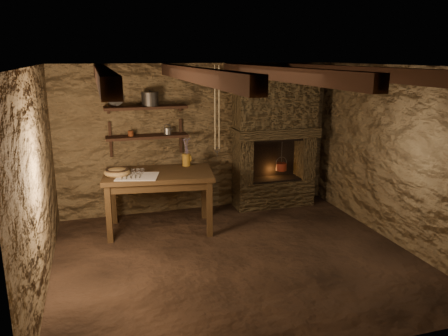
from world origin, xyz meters
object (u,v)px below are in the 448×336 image
object	(u,v)px
work_table	(160,199)
red_pot	(281,166)
wooden_bowl	(117,172)
stoneware_jug	(186,154)
iron_stockpot	(150,100)

from	to	relation	value
work_table	red_pot	xyz separation A→B (m)	(2.15, 0.49, 0.22)
work_table	red_pot	distance (m)	2.22
wooden_bowl	red_pot	bearing A→B (deg)	10.20
red_pot	wooden_bowl	bearing A→B (deg)	-169.80
stoneware_jug	iron_stockpot	world-z (taller)	iron_stockpot
stoneware_jug	wooden_bowl	distance (m)	1.09
work_table	wooden_bowl	xyz separation A→B (m)	(-0.58, -0.00, 0.45)
work_table	red_pot	world-z (taller)	red_pot
work_table	stoneware_jug	distance (m)	0.80
iron_stockpot	red_pot	distance (m)	2.45
stoneware_jug	iron_stockpot	size ratio (longest dim) A/B	1.69
wooden_bowl	iron_stockpot	distance (m)	1.26
work_table	stoneware_jug	world-z (taller)	stoneware_jug
stoneware_jug	iron_stockpot	xyz separation A→B (m)	(-0.47, 0.35, 0.80)
work_table	stoneware_jug	bearing A→B (deg)	36.75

